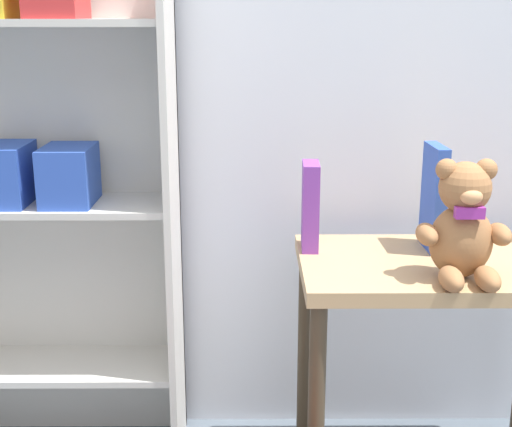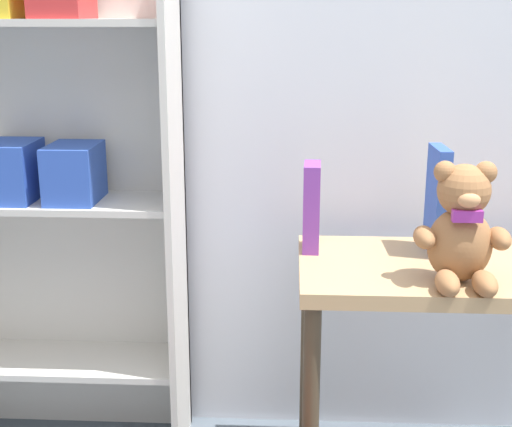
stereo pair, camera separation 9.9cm
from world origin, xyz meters
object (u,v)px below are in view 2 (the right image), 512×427
object	(u,v)px
bookshelf_side	(49,166)
display_table	(438,303)
book_standing_blue	(437,200)
teddy_bear	(462,229)
book_standing_purple	(312,207)

from	to	relation	value
bookshelf_side	display_table	world-z (taller)	bookshelf_side
book_standing_blue	teddy_bear	bearing A→B (deg)	-88.47
display_table	book_standing_purple	world-z (taller)	book_standing_purple
teddy_bear	book_standing_blue	world-z (taller)	teddy_bear
teddy_bear	book_standing_blue	distance (m)	0.22
teddy_bear	bookshelf_side	bearing A→B (deg)	162.47
bookshelf_side	teddy_bear	world-z (taller)	bookshelf_side
bookshelf_side	display_table	bearing A→B (deg)	-11.27
book_standing_purple	book_standing_blue	bearing A→B (deg)	1.41
bookshelf_side	book_standing_blue	bearing A→B (deg)	-6.07
bookshelf_side	book_standing_blue	xyz separation A→B (m)	(1.02, -0.11, -0.06)
teddy_bear	book_standing_purple	xyz separation A→B (m)	(-0.33, 0.22, -0.01)
bookshelf_side	display_table	xyz separation A→B (m)	(1.02, -0.20, -0.29)
book_standing_purple	book_standing_blue	size ratio (longest dim) A/B	0.83
display_table	teddy_bear	world-z (taller)	teddy_bear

